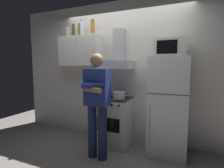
# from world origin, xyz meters

# --- Properties ---
(ground_plane) EXTENTS (7.00, 7.00, 0.00)m
(ground_plane) POSITION_xyz_m (0.00, 0.00, 0.00)
(ground_plane) COLOR slate
(back_wall_tiled) EXTENTS (4.80, 0.10, 2.70)m
(back_wall_tiled) POSITION_xyz_m (0.00, 0.60, 1.35)
(back_wall_tiled) COLOR silver
(back_wall_tiled) RESTS_ON ground_plane
(upper_cabinet) EXTENTS (0.90, 0.37, 0.60)m
(upper_cabinet) POSITION_xyz_m (-0.85, 0.37, 1.75)
(upper_cabinet) COLOR white
(stove_oven) EXTENTS (0.60, 0.62, 0.87)m
(stove_oven) POSITION_xyz_m (-0.05, 0.25, 0.43)
(stove_oven) COLOR silver
(stove_oven) RESTS_ON ground_plane
(range_hood) EXTENTS (0.60, 0.44, 0.75)m
(range_hood) POSITION_xyz_m (-0.05, 0.38, 1.60)
(range_hood) COLOR #B7BABF
(refrigerator) EXTENTS (0.60, 0.62, 1.60)m
(refrigerator) POSITION_xyz_m (0.90, 0.25, 0.80)
(refrigerator) COLOR white
(refrigerator) RESTS_ON ground_plane
(microwave) EXTENTS (0.48, 0.37, 0.28)m
(microwave) POSITION_xyz_m (0.90, 0.27, 1.74)
(microwave) COLOR silver
(microwave) RESTS_ON refrigerator
(person_standing) EXTENTS (0.38, 0.33, 1.64)m
(person_standing) POSITION_xyz_m (-0.10, -0.36, 0.90)
(person_standing) COLOR #192342
(person_standing) RESTS_ON ground_plane
(cooking_pot) EXTENTS (0.31, 0.21, 0.13)m
(cooking_pot) POSITION_xyz_m (0.08, 0.13, 0.94)
(cooking_pot) COLOR #B7BABF
(cooking_pot) RESTS_ON stove_oven
(bottle_vodka_clear) EXTENTS (0.07, 0.07, 0.31)m
(bottle_vodka_clear) POSITION_xyz_m (-0.80, 0.35, 2.20)
(bottle_vodka_clear) COLOR silver
(bottle_vodka_clear) RESTS_ON upper_cabinet
(bottle_olive_oil) EXTENTS (0.06, 0.06, 0.26)m
(bottle_olive_oil) POSITION_xyz_m (-0.88, 0.39, 2.17)
(bottle_olive_oil) COLOR #4C6B19
(bottle_olive_oil) RESTS_ON upper_cabinet
(bottle_beer_brown) EXTENTS (0.06, 0.06, 0.26)m
(bottle_beer_brown) POSITION_xyz_m (-1.02, 0.36, 2.17)
(bottle_beer_brown) COLOR brown
(bottle_beer_brown) RESTS_ON upper_cabinet
(bottle_canister_steel) EXTENTS (0.09, 0.09, 0.23)m
(bottle_canister_steel) POSITION_xyz_m (-1.16, 0.35, 2.16)
(bottle_canister_steel) COLOR #B2B5BA
(bottle_canister_steel) RESTS_ON upper_cabinet
(bottle_liquor_amber) EXTENTS (0.08, 0.08, 0.30)m
(bottle_liquor_amber) POSITION_xyz_m (-0.57, 0.38, 2.20)
(bottle_liquor_amber) COLOR #B7721E
(bottle_liquor_amber) RESTS_ON upper_cabinet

